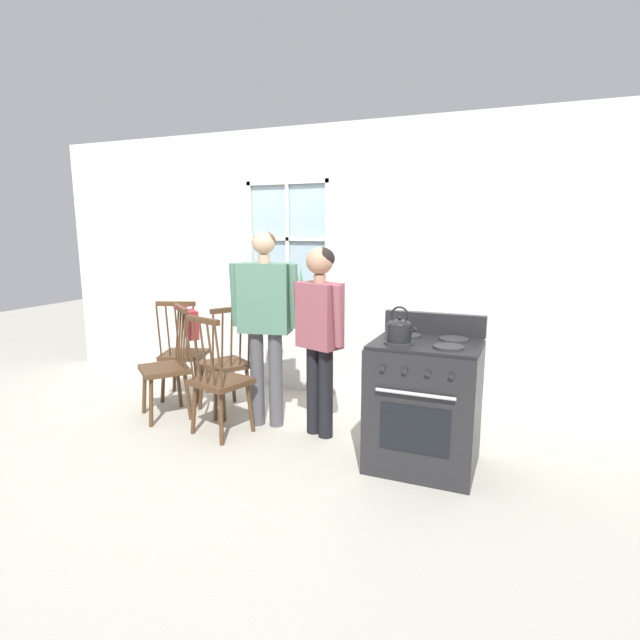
% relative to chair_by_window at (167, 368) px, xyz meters
% --- Properties ---
extents(ground_plane, '(16.00, 16.00, 0.00)m').
position_rel_chair_by_window_xyz_m(ground_plane, '(0.94, -0.22, -0.46)').
color(ground_plane, '#B2AD9E').
extents(wall_back, '(6.40, 0.16, 2.70)m').
position_rel_chair_by_window_xyz_m(wall_back, '(0.95, 1.18, 0.88)').
color(wall_back, white).
rests_on(wall_back, ground_plane).
extents(chair_by_window, '(0.58, 0.57, 1.02)m').
position_rel_chair_by_window_xyz_m(chair_by_window, '(0.00, 0.00, 0.00)').
color(chair_by_window, '#4C331E').
rests_on(chair_by_window, ground_plane).
extents(chair_near_wall, '(0.56, 0.56, 1.02)m').
position_rel_chair_by_window_xyz_m(chair_near_wall, '(0.42, 0.31, 0.00)').
color(chair_near_wall, '#4C331E').
rests_on(chair_near_wall, ground_plane).
extents(chair_center_cluster, '(0.53, 0.52, 1.02)m').
position_rel_chair_by_window_xyz_m(chair_center_cluster, '(-0.18, 0.47, 0.00)').
color(chair_center_cluster, '#4C331E').
rests_on(chair_center_cluster, ground_plane).
extents(chair_near_stove, '(0.51, 0.50, 1.02)m').
position_rel_chair_by_window_xyz_m(chair_near_stove, '(0.67, -0.16, 0.00)').
color(chair_near_stove, '#4C331E').
rests_on(chair_near_stove, ground_plane).
extents(person_elderly_left, '(0.60, 0.30, 1.68)m').
position_rel_chair_by_window_xyz_m(person_elderly_left, '(0.94, 0.17, 0.56)').
color(person_elderly_left, '#4C4C51').
rests_on(person_elderly_left, ground_plane).
extents(person_teen_center, '(0.51, 0.32, 1.56)m').
position_rel_chair_by_window_xyz_m(person_teen_center, '(1.45, 0.15, 0.50)').
color(person_teen_center, black).
rests_on(person_teen_center, ground_plane).
extents(stove, '(0.75, 0.68, 1.08)m').
position_rel_chair_by_window_xyz_m(stove, '(2.35, -0.06, 0.02)').
color(stove, '#232326').
rests_on(stove, ground_plane).
extents(kettle, '(0.21, 0.17, 0.25)m').
position_rel_chair_by_window_xyz_m(kettle, '(2.18, -0.19, 0.57)').
color(kettle, black).
rests_on(kettle, stove).
extents(potted_plant, '(0.16, 0.16, 0.32)m').
position_rel_chair_by_window_xyz_m(potted_plant, '(0.83, 1.09, 0.63)').
color(potted_plant, beige).
rests_on(potted_plant, wall_back).
extents(handbag, '(0.25, 0.25, 0.31)m').
position_rel_chair_by_window_xyz_m(handbag, '(0.15, 0.18, 0.39)').
color(handbag, maroon).
rests_on(handbag, chair_by_window).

